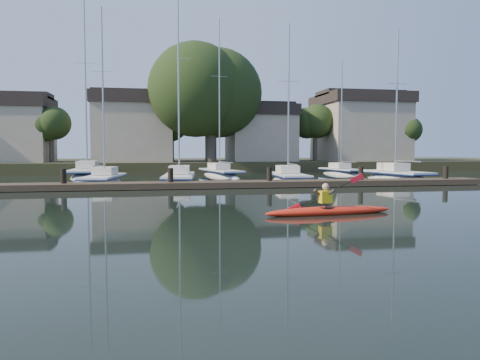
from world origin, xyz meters
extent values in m
plane|color=black|center=(0.00, 0.00, 0.00)|extent=(160.00, 160.00, 0.00)
ellipsoid|color=red|center=(2.10, 1.79, 0.11)|extent=(4.89, 1.14, 0.37)
cylinder|color=black|center=(1.94, 1.77, 0.23)|extent=(0.79, 0.79, 0.10)
imported|color=#322C2E|center=(1.94, 1.77, 0.61)|extent=(0.29, 0.41, 1.05)
cube|color=gold|center=(1.94, 1.77, 0.62)|extent=(0.44, 0.34, 0.43)
sphere|color=tan|center=(1.94, 1.77, 0.99)|extent=(0.24, 0.24, 0.24)
cube|color=#453927|center=(0.00, 14.00, 0.20)|extent=(34.00, 2.00, 0.35)
cylinder|color=black|center=(-9.00, 14.00, 0.30)|extent=(0.32, 0.32, 1.80)
cylinder|color=black|center=(-3.00, 14.00, 0.30)|extent=(0.32, 0.32, 1.80)
cylinder|color=black|center=(3.00, 14.00, 0.30)|extent=(0.32, 0.32, 1.80)
cylinder|color=black|center=(9.00, 14.00, 0.30)|extent=(0.32, 0.32, 1.80)
cylinder|color=black|center=(15.00, 14.00, 0.30)|extent=(0.32, 0.32, 1.80)
ellipsoid|color=silver|center=(-7.26, 18.53, -0.32)|extent=(2.94, 8.07, 1.76)
cube|color=silver|center=(-7.26, 18.53, 0.51)|extent=(2.67, 6.65, 0.13)
cube|color=navy|center=(-7.26, 18.53, 0.44)|extent=(2.76, 6.82, 0.07)
cube|color=beige|center=(-7.20, 19.00, 0.85)|extent=(1.57, 2.36, 0.51)
cylinder|color=#9EA0A5|center=(-7.23, 18.77, 6.12)|extent=(0.11, 0.11, 11.13)
cylinder|color=#9EA0A5|center=(-7.41, 17.36, 1.25)|extent=(0.46, 2.98, 0.07)
cylinder|color=#9EA0A5|center=(-7.23, 18.77, 7.46)|extent=(1.48, 0.22, 0.03)
ellipsoid|color=silver|center=(-2.26, 18.40, -0.34)|extent=(2.98, 8.96, 1.86)
cube|color=silver|center=(-2.26, 18.40, 0.54)|extent=(2.71, 7.38, 0.14)
cube|color=navy|center=(-2.26, 18.40, 0.46)|extent=(2.81, 7.56, 0.08)
cube|color=beige|center=(-2.20, 18.92, 0.90)|extent=(1.62, 2.59, 0.54)
cylinder|color=#9EA0A5|center=(-2.23, 18.66, 6.94)|extent=(0.12, 0.12, 12.70)
cylinder|color=#9EA0A5|center=(-2.40, 17.09, 1.32)|extent=(0.43, 3.33, 0.08)
cylinder|color=#9EA0A5|center=(-2.23, 18.66, 8.46)|extent=(1.56, 0.20, 0.03)
ellipsoid|color=silver|center=(5.49, 18.22, -0.34)|extent=(2.56, 7.79, 1.82)
cube|color=silver|center=(5.49, 18.22, 0.53)|extent=(2.36, 6.41, 0.13)
cube|color=navy|center=(5.49, 18.22, 0.45)|extent=(2.45, 6.57, 0.08)
cube|color=beige|center=(5.53, 18.68, 0.88)|extent=(1.49, 2.24, 0.53)
cylinder|color=#9EA0A5|center=(5.51, 18.45, 5.85)|extent=(0.12, 0.12, 10.54)
cylinder|color=#9EA0A5|center=(5.41, 17.07, 1.29)|extent=(0.29, 2.91, 0.08)
cylinder|color=#9EA0A5|center=(5.51, 18.45, 7.11)|extent=(1.53, 0.14, 0.03)
ellipsoid|color=silver|center=(14.20, 18.81, -0.37)|extent=(3.43, 7.72, 2.02)
cube|color=silver|center=(14.20, 18.81, 0.59)|extent=(3.10, 6.38, 0.15)
cube|color=navy|center=(14.20, 18.81, 0.50)|extent=(3.21, 6.54, 0.09)
cube|color=beige|center=(14.13, 19.25, 0.98)|extent=(1.81, 2.30, 0.59)
cylinder|color=#9EA0A5|center=(14.16, 19.03, 5.97)|extent=(0.13, 0.13, 10.66)
cylinder|color=#9EA0A5|center=(14.38, 17.71, 1.44)|extent=(0.55, 2.81, 0.09)
cylinder|color=#9EA0A5|center=(14.16, 19.03, 7.25)|extent=(1.69, 0.31, 0.03)
ellipsoid|color=silver|center=(-9.48, 27.23, -0.38)|extent=(2.50, 9.93, 2.09)
cube|color=silver|center=(-9.48, 27.23, 0.60)|extent=(2.36, 8.15, 0.15)
cube|color=navy|center=(-9.48, 27.23, 0.52)|extent=(2.45, 8.34, 0.09)
cube|color=beige|center=(-9.47, 27.82, 1.01)|extent=(1.59, 2.80, 0.60)
cylinder|color=#9EA0A5|center=(-9.48, 27.53, 7.80)|extent=(0.13, 0.13, 14.27)
cylinder|color=#9EA0A5|center=(-9.51, 25.75, 1.48)|extent=(0.16, 3.76, 0.09)
cylinder|color=#9EA0A5|center=(-9.48, 27.53, 9.51)|extent=(1.76, 0.07, 0.03)
ellipsoid|color=silver|center=(1.75, 26.20, -0.32)|extent=(3.41, 9.42, 1.75)
cube|color=silver|center=(1.75, 26.20, 0.51)|extent=(3.05, 7.77, 0.13)
cube|color=navy|center=(1.75, 26.20, 0.43)|extent=(3.15, 7.96, 0.07)
cube|color=beige|center=(1.66, 26.75, 0.85)|extent=(1.70, 2.76, 0.51)
cylinder|color=#9EA0A5|center=(1.70, 26.48, 7.02)|extent=(0.11, 0.11, 12.92)
cylinder|color=#9EA0A5|center=(1.97, 24.84, 1.25)|extent=(0.64, 3.47, 0.07)
cylinder|color=#9EA0A5|center=(1.70, 26.48, 8.57)|extent=(1.46, 0.27, 0.03)
ellipsoid|color=silver|center=(13.07, 26.63, -0.31)|extent=(2.71, 7.32, 1.70)
cube|color=silver|center=(13.07, 26.63, 0.49)|extent=(2.47, 6.03, 0.13)
cube|color=navy|center=(13.07, 26.63, 0.42)|extent=(2.56, 6.18, 0.07)
cube|color=beige|center=(13.02, 27.05, 0.82)|extent=(1.48, 2.13, 0.49)
cylinder|color=#9EA0A5|center=(13.04, 26.84, 5.45)|extent=(0.11, 0.11, 9.83)
cylinder|color=#9EA0A5|center=(13.20, 25.56, 1.21)|extent=(0.39, 2.70, 0.07)
cylinder|color=#9EA0A5|center=(13.04, 26.84, 6.63)|extent=(1.42, 0.20, 0.03)
cube|color=#2A341A|center=(0.00, 44.00, 0.50)|extent=(90.00, 24.00, 1.00)
cube|color=tan|center=(-18.00, 38.00, 3.75)|extent=(7.00, 7.00, 5.50)
cube|color=#2D2420|center=(-18.00, 38.00, 7.10)|extent=(7.35, 7.35, 1.20)
cube|color=tan|center=(-6.00, 38.00, 4.00)|extent=(8.00, 8.00, 6.00)
cube|color=#2D2420|center=(-6.00, 38.00, 7.60)|extent=(8.40, 8.40, 1.20)
cube|color=tan|center=(8.00, 38.00, 3.50)|extent=(7.00, 7.00, 5.00)
cube|color=#2D2420|center=(8.00, 38.00, 6.60)|extent=(7.35, 7.35, 1.20)
cube|color=tan|center=(20.00, 38.00, 4.25)|extent=(9.00, 9.00, 6.50)
cube|color=#2D2420|center=(20.00, 38.00, 8.10)|extent=(9.45, 9.45, 1.20)
cylinder|color=#4A423B|center=(2.00, 35.00, 3.50)|extent=(1.20, 1.20, 5.00)
sphere|color=black|center=(2.00, 35.00, 8.50)|extent=(8.50, 8.50, 8.50)
cylinder|color=#4A423B|center=(-14.00, 36.00, 2.50)|extent=(0.48, 0.48, 3.00)
sphere|color=black|center=(-14.00, 36.00, 5.00)|extent=(3.40, 3.40, 3.40)
cylinder|color=#4A423B|center=(-2.00, 35.50, 2.40)|extent=(0.38, 0.38, 2.80)
sphere|color=black|center=(-2.00, 35.50, 4.60)|extent=(2.72, 2.72, 2.72)
cylinder|color=#4A423B|center=(14.00, 36.50, 2.60)|extent=(0.50, 0.50, 3.20)
sphere|color=black|center=(14.00, 36.50, 5.25)|extent=(3.57, 3.57, 3.57)
cylinder|color=#4A423B|center=(24.00, 35.00, 2.30)|extent=(0.41, 0.41, 2.60)
sphere|color=black|center=(24.00, 35.00, 4.45)|extent=(2.89, 2.89, 2.89)
camera|label=1|loc=(-4.04, -13.77, 2.30)|focal=35.00mm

